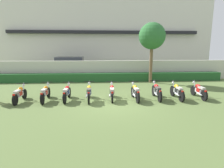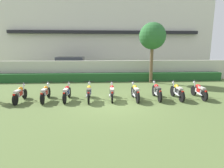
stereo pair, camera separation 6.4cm
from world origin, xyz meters
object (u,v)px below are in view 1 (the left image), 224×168
at_px(motorcycle_in_row_1, 45,93).
at_px(motorcycle_in_row_0, 20,94).
at_px(motorcycle_in_row_8, 199,90).
at_px(motorcycle_in_row_5, 135,92).
at_px(motorcycle_in_row_4, 112,92).
at_px(motorcycle_in_row_6, 157,91).
at_px(parked_car, 71,66).
at_px(motorcycle_in_row_7, 177,91).
at_px(tree_near_inspector, 152,37).
at_px(motorcycle_in_row_2, 67,93).
at_px(motorcycle_in_row_3, 89,92).

bearing_deg(motorcycle_in_row_1, motorcycle_in_row_0, 93.89).
bearing_deg(motorcycle_in_row_8, motorcycle_in_row_1, 90.43).
xyz_separation_m(motorcycle_in_row_0, motorcycle_in_row_5, (6.16, -0.04, 0.02)).
height_order(motorcycle_in_row_4, motorcycle_in_row_6, motorcycle_in_row_6).
height_order(motorcycle_in_row_1, motorcycle_in_row_8, motorcycle_in_row_1).
bearing_deg(parked_car, motorcycle_in_row_0, -97.06).
bearing_deg(parked_car, motorcycle_in_row_4, -68.25).
relative_size(parked_car, motorcycle_in_row_0, 2.54).
height_order(parked_car, motorcycle_in_row_8, parked_car).
distance_m(motorcycle_in_row_0, motorcycle_in_row_7, 8.54).
relative_size(motorcycle_in_row_1, motorcycle_in_row_6, 0.99).
distance_m(motorcycle_in_row_1, motorcycle_in_row_7, 7.25).
bearing_deg(tree_near_inspector, motorcycle_in_row_1, -145.60).
distance_m(motorcycle_in_row_2, motorcycle_in_row_4, 2.45).
bearing_deg(motorcycle_in_row_6, motorcycle_in_row_0, 93.60).
relative_size(motorcycle_in_row_2, motorcycle_in_row_4, 1.01).
xyz_separation_m(motorcycle_in_row_4, motorcycle_in_row_5, (1.27, -0.14, 0.01)).
bearing_deg(motorcycle_in_row_5, motorcycle_in_row_0, 87.97).
relative_size(parked_car, motorcycle_in_row_1, 2.35).
xyz_separation_m(motorcycle_in_row_2, motorcycle_in_row_3, (1.20, -0.09, 0.01)).
xyz_separation_m(motorcycle_in_row_1, motorcycle_in_row_4, (3.60, -0.03, -0.00)).
xyz_separation_m(parked_car, motorcycle_in_row_6, (6.01, -9.38, -0.48)).
relative_size(tree_near_inspector, motorcycle_in_row_2, 2.61).
height_order(motorcycle_in_row_5, motorcycle_in_row_6, motorcycle_in_row_6).
bearing_deg(motorcycle_in_row_3, motorcycle_in_row_5, -92.29).
distance_m(parked_car, tree_near_inspector, 8.77).
bearing_deg(motorcycle_in_row_4, motorcycle_in_row_0, 93.71).
distance_m(tree_near_inspector, motorcycle_in_row_7, 5.97).
height_order(motorcycle_in_row_5, motorcycle_in_row_8, motorcycle_in_row_5).
distance_m(motorcycle_in_row_2, motorcycle_in_row_7, 6.10).
relative_size(motorcycle_in_row_1, motorcycle_in_row_3, 0.98).
relative_size(motorcycle_in_row_2, motorcycle_in_row_7, 1.00).
bearing_deg(motorcycle_in_row_2, motorcycle_in_row_0, 94.28).
relative_size(parked_car, motorcycle_in_row_8, 2.54).
height_order(motorcycle_in_row_2, motorcycle_in_row_4, motorcycle_in_row_2).
bearing_deg(motorcycle_in_row_7, motorcycle_in_row_2, 88.92).
bearing_deg(tree_near_inspector, motorcycle_in_row_8, -73.82).
xyz_separation_m(tree_near_inspector, motorcycle_in_row_4, (-3.52, -4.91, -3.24)).
relative_size(motorcycle_in_row_0, motorcycle_in_row_5, 0.97).
xyz_separation_m(motorcycle_in_row_0, motorcycle_in_row_8, (9.85, 0.07, 0.00)).
xyz_separation_m(motorcycle_in_row_3, motorcycle_in_row_7, (4.89, -0.02, -0.01)).
relative_size(motorcycle_in_row_3, motorcycle_in_row_7, 1.08).
xyz_separation_m(parked_car, motorcycle_in_row_7, (7.14, -9.49, -0.48)).
bearing_deg(motorcycle_in_row_2, motorcycle_in_row_3, -92.39).
relative_size(tree_near_inspector, motorcycle_in_row_4, 2.64).
xyz_separation_m(motorcycle_in_row_0, motorcycle_in_row_2, (2.44, 0.10, 0.01)).
xyz_separation_m(parked_car, motorcycle_in_row_1, (-0.10, -9.36, -0.49)).
bearing_deg(motorcycle_in_row_4, tree_near_inspector, -33.13).
relative_size(parked_car, motorcycle_in_row_3, 2.30).
bearing_deg(motorcycle_in_row_8, motorcycle_in_row_2, 90.60).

